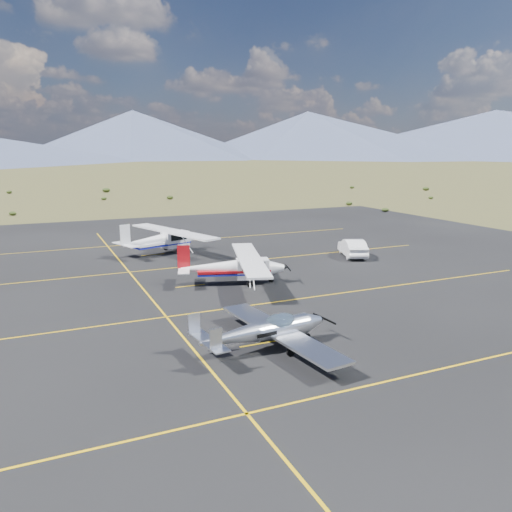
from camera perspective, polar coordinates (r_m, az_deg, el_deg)
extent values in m
plane|color=#383D1C|center=(27.57, 3.10, -6.56)|extent=(1600.00, 1600.00, 0.00)
cube|color=black|center=(33.68, -2.36, -3.10)|extent=(72.00, 72.00, 0.02)
cube|color=silver|center=(22.85, 2.74, -8.62)|extent=(2.34, 8.78, 0.12)
ellipsoid|color=#99BFD8|center=(22.69, 2.75, -7.53)|extent=(1.67, 1.07, 0.79)
cube|color=silver|center=(21.14, -5.50, -9.63)|extent=(0.99, 2.95, 0.06)
cube|color=silver|center=(20.03, -4.60, -9.54)|extent=(0.53, 0.12, 0.96)
cube|color=silver|center=(21.84, -7.06, -7.73)|extent=(0.53, 0.12, 0.96)
cylinder|color=black|center=(23.88, 5.87, -9.16)|extent=(0.34, 0.12, 0.33)
cylinder|color=black|center=(22.05, 3.97, -10.88)|extent=(0.40, 0.15, 0.39)
cylinder|color=black|center=(23.86, 0.80, -9.04)|extent=(0.40, 0.15, 0.39)
cube|color=white|center=(33.31, -0.40, -1.44)|extent=(2.35, 1.68, 1.30)
cube|color=white|center=(33.14, -0.74, -0.32)|extent=(4.50, 10.59, 0.14)
cube|color=black|center=(33.25, -0.41, -0.99)|extent=(1.81, 1.55, 0.53)
cube|color=#AC0E15|center=(33.21, -2.55, -1.67)|extent=(4.94, 2.47, 0.17)
cube|color=#AC0E15|center=(32.89, -8.27, -0.11)|extent=(0.80, 0.30, 1.54)
cube|color=white|center=(33.06, -8.23, -1.42)|extent=(1.59, 3.16, 0.06)
cylinder|color=black|center=(33.69, 1.72, -2.77)|extent=(0.36, 0.19, 0.35)
cylinder|color=black|center=(32.50, -0.69, -3.24)|extent=(0.44, 0.24, 0.42)
cylinder|color=black|center=(34.45, -1.09, -2.36)|extent=(0.44, 0.24, 0.42)
cube|color=white|center=(44.45, -9.21, 1.89)|extent=(2.51, 1.85, 1.38)
cube|color=white|center=(44.22, -9.46, 2.77)|extent=(5.17, 11.17, 0.14)
cube|color=black|center=(44.40, -9.22, 2.26)|extent=(1.95, 1.69, 0.56)
cube|color=white|center=(43.75, -10.65, 1.54)|extent=(5.23, 2.80, 0.18)
cube|color=white|center=(41.84, -14.72, 2.38)|extent=(0.85, 0.35, 1.64)
cube|color=white|center=(41.98, -14.66, 1.27)|extent=(1.79, 3.35, 0.06)
cylinder|color=black|center=(45.36, -7.78, 0.99)|extent=(0.38, 0.22, 0.37)
cylinder|color=black|center=(43.56, -8.71, 0.56)|extent=(0.47, 0.27, 0.45)
cylinder|color=black|center=(45.32, -10.26, 0.95)|extent=(0.47, 0.27, 0.45)
imported|color=white|center=(42.66, 10.98, 0.95)|extent=(3.09, 4.80, 1.49)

